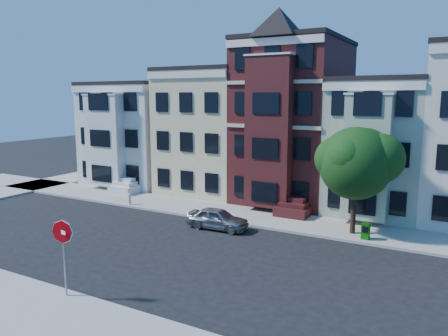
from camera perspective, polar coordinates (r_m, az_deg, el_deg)
The scene contains 12 objects.
ground at distance 22.71m, azimuth -4.13°, elevation -11.43°, with size 120.00×120.00×0.00m, color black.
far_sidewalk at distance 29.37m, azimuth 4.48°, elevation -6.44°, with size 60.00×4.00×0.15m, color #9E9B93.
near_sidewalk at distance 17.17m, azimuth -19.74°, elevation -18.90°, with size 60.00×4.00×0.15m, color #9E9B93.
house_white at distance 42.00m, azimuth -10.57°, elevation 4.34°, with size 8.00×9.00×9.00m, color silver.
house_yellow at distance 37.38m, azimuth -1.06°, elevation 4.66°, with size 7.00×9.00×10.00m, color beige.
house_brown at distance 34.35m, azimuth 9.15°, elevation 5.81°, with size 7.00×9.00×12.00m, color #421515.
house_green at distance 32.84m, azimuth 19.80°, elevation 2.59°, with size 6.00×9.00×9.00m, color #9CAA92.
street_tree at distance 26.00m, azimuth 16.79°, elevation -0.04°, with size 6.59×6.59×7.67m, color #1E4919, non-canonical shape.
parked_car at distance 26.88m, azimuth -0.84°, elevation -6.62°, with size 1.55×3.85×1.31m, color gray.
newspaper_box at distance 25.85m, azimuth 18.01°, elevation -7.82°, with size 0.42×0.38×0.94m, color #11590B.
fire_hydrant at distance 33.00m, azimuth -12.22°, elevation -4.11°, with size 0.24×0.24×0.68m, color silver.
stop_sign at distance 18.67m, azimuth -20.16°, elevation -10.41°, with size 0.97×0.14×3.54m, color #B0030A, non-canonical shape.
Camera 1 is at (11.68, -17.74, 8.04)m, focal length 35.00 mm.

